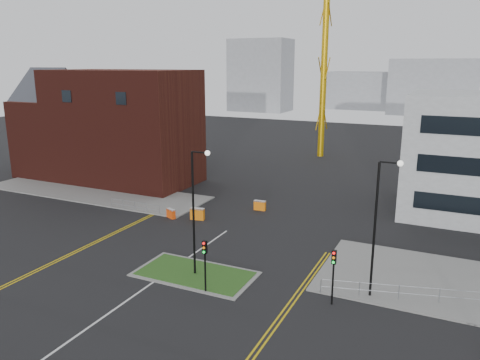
% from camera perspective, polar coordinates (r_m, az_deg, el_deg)
% --- Properties ---
extents(ground, '(200.00, 200.00, 0.00)m').
position_cam_1_polar(ground, '(29.95, -17.12, -16.23)').
color(ground, black).
rests_on(ground, ground).
extents(pavement_left, '(28.00, 8.00, 0.12)m').
position_cam_1_polar(pavement_left, '(57.68, -17.34, -1.39)').
color(pavement_left, slate).
rests_on(pavement_left, ground).
extents(island_kerb, '(8.60, 4.60, 0.08)m').
position_cam_1_polar(island_kerb, '(34.49, -5.51, -11.33)').
color(island_kerb, slate).
rests_on(island_kerb, ground).
extents(grass_island, '(8.00, 4.00, 0.12)m').
position_cam_1_polar(grass_island, '(34.49, -5.51, -11.30)').
color(grass_island, '#25521B').
rests_on(grass_island, ground).
extents(brick_building, '(24.20, 10.07, 14.24)m').
position_cam_1_polar(brick_building, '(62.71, -16.13, 6.24)').
color(brick_building, '#451711').
rests_on(brick_building, ground).
extents(streetlamp_island, '(1.46, 0.36, 9.18)m').
position_cam_1_polar(streetlamp_island, '(32.45, -5.40, -2.80)').
color(streetlamp_island, black).
rests_on(streetlamp_island, ground).
extents(streetlamp_right_near, '(1.46, 0.36, 9.18)m').
position_cam_1_polar(streetlamp_right_near, '(30.42, 16.59, -4.51)').
color(streetlamp_right_near, black).
rests_on(streetlamp_right_near, ground).
extents(traffic_light_island, '(0.28, 0.33, 3.65)m').
position_cam_1_polar(traffic_light_island, '(30.94, -4.32, -9.26)').
color(traffic_light_island, black).
rests_on(traffic_light_island, ground).
extents(traffic_light_right, '(0.28, 0.33, 3.65)m').
position_cam_1_polar(traffic_light_right, '(29.96, 11.33, -10.32)').
color(traffic_light_right, black).
rests_on(traffic_light_right, ground).
extents(railing_left, '(6.05, 0.05, 1.10)m').
position_cam_1_polar(railing_left, '(48.91, -12.71, -2.98)').
color(railing_left, gray).
rests_on(railing_left, ground).
extents(centre_line, '(0.15, 30.00, 0.01)m').
position_cam_1_polar(centre_line, '(31.23, -14.59, -14.70)').
color(centre_line, silver).
rests_on(centre_line, ground).
extents(yellow_left_a, '(0.12, 24.00, 0.01)m').
position_cam_1_polar(yellow_left_a, '(42.16, -17.16, -7.13)').
color(yellow_left_a, gold).
rests_on(yellow_left_a, ground).
extents(yellow_left_b, '(0.12, 24.00, 0.01)m').
position_cam_1_polar(yellow_left_b, '(41.97, -16.86, -7.20)').
color(yellow_left_b, gold).
rests_on(yellow_left_b, ground).
extents(yellow_right_a, '(0.12, 20.00, 0.01)m').
position_cam_1_polar(yellow_right_a, '(30.04, 5.33, -15.50)').
color(yellow_right_a, gold).
rests_on(yellow_right_a, ground).
extents(yellow_right_b, '(0.12, 20.00, 0.01)m').
position_cam_1_polar(yellow_right_b, '(29.95, 5.88, -15.61)').
color(yellow_right_b, gold).
rests_on(yellow_right_b, ground).
extents(skyline_a, '(18.00, 12.00, 22.00)m').
position_cam_1_polar(skyline_a, '(150.41, 2.53, 12.62)').
color(skyline_a, gray).
rests_on(skyline_a, ground).
extents(skyline_b, '(24.00, 12.00, 16.00)m').
position_cam_1_polar(skyline_b, '(149.05, 22.45, 10.42)').
color(skyline_b, gray).
rests_on(skyline_b, ground).
extents(skyline_d, '(30.00, 12.00, 12.00)m').
position_cam_1_polar(skyline_d, '(161.05, 16.11, 10.41)').
color(skyline_d, gray).
rests_on(skyline_d, ground).
extents(barrier_left, '(1.15, 0.78, 0.92)m').
position_cam_1_polar(barrier_left, '(46.44, -8.42, -4.01)').
color(barrier_left, '#ED480D').
rests_on(barrier_left, ground).
extents(barrier_mid, '(1.43, 0.69, 1.16)m').
position_cam_1_polar(barrier_mid, '(45.65, -5.22, -4.07)').
color(barrier_mid, orange).
rests_on(barrier_mid, ground).
extents(barrier_right, '(1.24, 0.50, 1.02)m').
position_cam_1_polar(barrier_right, '(48.39, 2.43, -3.06)').
color(barrier_right, orange).
rests_on(barrier_right, ground).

